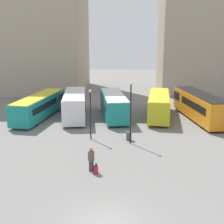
{
  "coord_description": "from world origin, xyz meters",
  "views": [
    {
      "loc": [
        0.96,
        -14.73,
        9.78
      ],
      "look_at": [
        -0.46,
        15.44,
        2.43
      ],
      "focal_mm": 50.0,
      "sensor_mm": 36.0,
      "label": 1
    }
  ],
  "objects_px": {
    "lamp_post_2": "(90,110)",
    "bus_3": "(159,105)",
    "suitcase": "(96,169)",
    "lamp_post_0": "(131,108)",
    "bus_2": "(114,105)",
    "trash_bin": "(129,136)",
    "bus_1": "(75,104)",
    "bus_0": "(40,106)",
    "bus_4": "(199,105)",
    "traveler": "(91,157)"
  },
  "relations": [
    {
      "from": "lamp_post_2",
      "to": "bus_3",
      "type": "bearing_deg",
      "value": 50.05
    },
    {
      "from": "suitcase",
      "to": "lamp_post_0",
      "type": "xyz_separation_m",
      "value": [
        2.58,
        6.71,
        3.12
      ]
    },
    {
      "from": "suitcase",
      "to": "bus_2",
      "type": "bearing_deg",
      "value": -20.0
    },
    {
      "from": "bus_2",
      "to": "lamp_post_2",
      "type": "height_order",
      "value": "lamp_post_2"
    },
    {
      "from": "lamp_post_0",
      "to": "trash_bin",
      "type": "distance_m",
      "value": 3.11
    },
    {
      "from": "lamp_post_0",
      "to": "trash_bin",
      "type": "height_order",
      "value": "lamp_post_0"
    },
    {
      "from": "bus_1",
      "to": "lamp_post_0",
      "type": "distance_m",
      "value": 11.55
    },
    {
      "from": "bus_0",
      "to": "bus_1",
      "type": "height_order",
      "value": "bus_1"
    },
    {
      "from": "suitcase",
      "to": "lamp_post_0",
      "type": "height_order",
      "value": "lamp_post_0"
    },
    {
      "from": "bus_1",
      "to": "bus_3",
      "type": "bearing_deg",
      "value": -93.12
    },
    {
      "from": "bus_4",
      "to": "bus_1",
      "type": "bearing_deg",
      "value": 80.24
    },
    {
      "from": "bus_3",
      "to": "suitcase",
      "type": "distance_m",
      "value": 17.87
    },
    {
      "from": "bus_2",
      "to": "bus_0",
      "type": "bearing_deg",
      "value": 85.59
    },
    {
      "from": "bus_2",
      "to": "bus_4",
      "type": "bearing_deg",
      "value": -102.33
    },
    {
      "from": "bus_0",
      "to": "bus_2",
      "type": "xyz_separation_m",
      "value": [
        9.06,
        0.72,
        0.07
      ]
    },
    {
      "from": "bus_4",
      "to": "lamp_post_2",
      "type": "height_order",
      "value": "lamp_post_2"
    },
    {
      "from": "bus_1",
      "to": "lamp_post_0",
      "type": "xyz_separation_m",
      "value": [
        6.7,
        -9.24,
        1.73
      ]
    },
    {
      "from": "bus_2",
      "to": "lamp_post_0",
      "type": "height_order",
      "value": "lamp_post_0"
    },
    {
      "from": "bus_3",
      "to": "bus_4",
      "type": "bearing_deg",
      "value": -93.61
    },
    {
      "from": "bus_2",
      "to": "traveler",
      "type": "height_order",
      "value": "bus_2"
    },
    {
      "from": "lamp_post_2",
      "to": "trash_bin",
      "type": "height_order",
      "value": "lamp_post_2"
    },
    {
      "from": "bus_0",
      "to": "lamp_post_0",
      "type": "height_order",
      "value": "lamp_post_0"
    },
    {
      "from": "bus_0",
      "to": "bus_3",
      "type": "relative_size",
      "value": 1.13
    },
    {
      "from": "lamp_post_2",
      "to": "bus_2",
      "type": "bearing_deg",
      "value": 77.9
    },
    {
      "from": "bus_3",
      "to": "trash_bin",
      "type": "xyz_separation_m",
      "value": [
        -3.76,
        -9.13,
        -1.15
      ]
    },
    {
      "from": "suitcase",
      "to": "lamp_post_2",
      "type": "relative_size",
      "value": 0.17
    },
    {
      "from": "bus_1",
      "to": "traveler",
      "type": "height_order",
      "value": "bus_1"
    },
    {
      "from": "bus_3",
      "to": "lamp_post_0",
      "type": "distance_m",
      "value": 10.79
    },
    {
      "from": "bus_1",
      "to": "lamp_post_0",
      "type": "relative_size",
      "value": 1.74
    },
    {
      "from": "bus_4",
      "to": "lamp_post_2",
      "type": "distance_m",
      "value": 14.64
    },
    {
      "from": "traveler",
      "to": "lamp_post_0",
      "type": "xyz_separation_m",
      "value": [
        2.96,
        6.36,
        2.31
      ]
    },
    {
      "from": "traveler",
      "to": "lamp_post_0",
      "type": "height_order",
      "value": "lamp_post_0"
    },
    {
      "from": "bus_2",
      "to": "bus_3",
      "type": "distance_m",
      "value": 5.6
    },
    {
      "from": "suitcase",
      "to": "lamp_post_0",
      "type": "distance_m",
      "value": 7.84
    },
    {
      "from": "trash_bin",
      "to": "bus_0",
      "type": "bearing_deg",
      "value": 143.06
    },
    {
      "from": "bus_3",
      "to": "suitcase",
      "type": "height_order",
      "value": "bus_3"
    },
    {
      "from": "suitcase",
      "to": "bus_3",
      "type": "bearing_deg",
      "value": -38.27
    },
    {
      "from": "bus_3",
      "to": "suitcase",
      "type": "bearing_deg",
      "value": 165.82
    },
    {
      "from": "bus_0",
      "to": "bus_1",
      "type": "xyz_separation_m",
      "value": [
        4.33,
        0.18,
        0.18
      ]
    },
    {
      "from": "bus_1",
      "to": "bus_2",
      "type": "distance_m",
      "value": 4.77
    },
    {
      "from": "bus_1",
      "to": "bus_3",
      "type": "distance_m",
      "value": 10.37
    },
    {
      "from": "trash_bin",
      "to": "lamp_post_0",
      "type": "bearing_deg",
      "value": -81.92
    },
    {
      "from": "bus_0",
      "to": "bus_2",
      "type": "distance_m",
      "value": 9.09
    },
    {
      "from": "suitcase",
      "to": "trash_bin",
      "type": "bearing_deg",
      "value": -35.86
    },
    {
      "from": "bus_3",
      "to": "lamp_post_0",
      "type": "height_order",
      "value": "lamp_post_0"
    },
    {
      "from": "lamp_post_0",
      "to": "trash_bin",
      "type": "bearing_deg",
      "value": 98.08
    },
    {
      "from": "traveler",
      "to": "lamp_post_2",
      "type": "xyz_separation_m",
      "value": [
        -0.88,
        7.44,
        1.84
      ]
    },
    {
      "from": "bus_1",
      "to": "suitcase",
      "type": "height_order",
      "value": "bus_1"
    },
    {
      "from": "bus_0",
      "to": "bus_4",
      "type": "height_order",
      "value": "bus_4"
    },
    {
      "from": "bus_0",
      "to": "lamp_post_0",
      "type": "relative_size",
      "value": 2.01
    }
  ]
}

